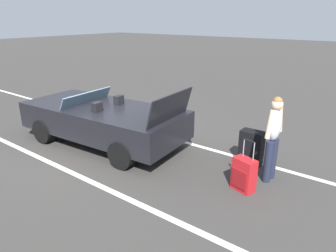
{
  "coord_description": "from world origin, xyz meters",
  "views": [
    {
      "loc": [
        -5.51,
        4.71,
        2.99
      ],
      "look_at": [
        -1.79,
        -0.26,
        0.75
      ],
      "focal_mm": 32.6,
      "sensor_mm": 36.0,
      "label": 1
    }
  ],
  "objects_px": {
    "convertible_car": "(98,119)",
    "suitcase_medium_bright": "(244,175)",
    "suitcase_large_black": "(251,148)",
    "traveler_person": "(273,135)"
  },
  "relations": [
    {
      "from": "convertible_car",
      "to": "suitcase_medium_bright",
      "type": "height_order",
      "value": "convertible_car"
    },
    {
      "from": "suitcase_medium_bright",
      "to": "convertible_car",
      "type": "bearing_deg",
      "value": -73.98
    },
    {
      "from": "suitcase_medium_bright",
      "to": "suitcase_large_black",
      "type": "bearing_deg",
      "value": -148.04
    },
    {
      "from": "convertible_car",
      "to": "traveler_person",
      "type": "bearing_deg",
      "value": -174.92
    },
    {
      "from": "suitcase_large_black",
      "to": "suitcase_medium_bright",
      "type": "relative_size",
      "value": 0.77
    },
    {
      "from": "suitcase_large_black",
      "to": "suitcase_medium_bright",
      "type": "bearing_deg",
      "value": -163.94
    },
    {
      "from": "convertible_car",
      "to": "suitcase_medium_bright",
      "type": "distance_m",
      "value": 3.9
    },
    {
      "from": "convertible_car",
      "to": "suitcase_large_black",
      "type": "xyz_separation_m",
      "value": [
        -3.57,
        -1.11,
        -0.22
      ]
    },
    {
      "from": "suitcase_large_black",
      "to": "traveler_person",
      "type": "xyz_separation_m",
      "value": [
        -0.56,
        0.44,
        0.56
      ]
    },
    {
      "from": "suitcase_large_black",
      "to": "suitcase_medium_bright",
      "type": "distance_m",
      "value": 1.15
    }
  ]
}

